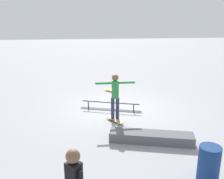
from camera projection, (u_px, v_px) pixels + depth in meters
name	position (u px, v px, depth m)	size (l,w,h in m)	color
ground_plane	(117.00, 109.00, 10.25)	(60.00, 60.00, 0.00)	#9E9EA3
grind_rail	(111.00, 107.00, 10.11)	(2.41, 0.98, 0.34)	black
skate_ledge	(151.00, 137.00, 7.59)	(2.47, 0.52, 0.29)	#595960
skater_main	(115.00, 94.00, 8.86)	(1.38, 0.23, 1.71)	#2D3351
skateboard_main	(115.00, 120.00, 9.03)	(0.58, 0.79, 0.09)	tan
loose_skateboard_yellow	(111.00, 90.00, 12.53)	(0.70, 0.72, 0.09)	yellow
trash_bin	(209.00, 164.00, 5.74)	(0.49, 0.49, 0.86)	navy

